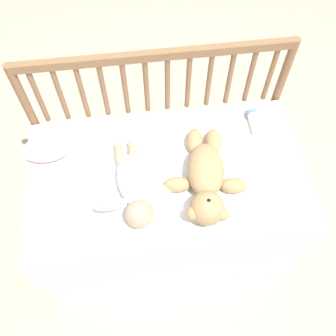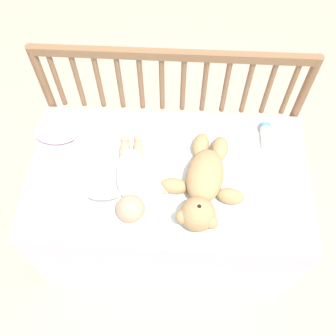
{
  "view_description": "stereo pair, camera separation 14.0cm",
  "coord_description": "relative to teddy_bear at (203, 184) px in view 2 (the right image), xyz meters",
  "views": [
    {
      "loc": [
        -0.1,
        -0.77,
        1.86
      ],
      "look_at": [
        0.0,
        -0.01,
        0.61
      ],
      "focal_mm": 40.0,
      "sensor_mm": 36.0,
      "label": 1
    },
    {
      "loc": [
        0.04,
        -0.77,
        1.86
      ],
      "look_at": [
        0.0,
        -0.01,
        0.61
      ],
      "focal_mm": 40.0,
      "sensor_mm": 36.0,
      "label": 2
    }
  ],
  "objects": [
    {
      "name": "ground_plane",
      "position": [
        -0.14,
        0.08,
        -0.61
      ],
      "size": [
        12.0,
        12.0,
        0.0
      ],
      "primitive_type": "plane",
      "color": "tan"
    },
    {
      "name": "crib_mattress",
      "position": [
        -0.14,
        0.08,
        -0.33
      ],
      "size": [
        1.14,
        0.65,
        0.55
      ],
      "color": "silver",
      "rests_on": "ground_plane"
    },
    {
      "name": "crib_rail",
      "position": [
        -0.14,
        0.42,
        0.02
      ],
      "size": [
        1.14,
        0.04,
        0.88
      ],
      "color": "brown",
      "rests_on": "ground_plane"
    },
    {
      "name": "blanket",
      "position": [
        -0.14,
        0.04,
        -0.05
      ],
      "size": [
        0.82,
        0.53,
        0.01
      ],
      "color": "white",
      "rests_on": "crib_mattress"
    },
    {
      "name": "teddy_bear",
      "position": [
        0.0,
        0.0,
        0.0
      ],
      "size": [
        0.33,
        0.45,
        0.13
      ],
      "color": "tan",
      "rests_on": "crib_mattress"
    },
    {
      "name": "baby",
      "position": [
        -0.28,
        0.01,
        -0.01
      ],
      "size": [
        0.31,
        0.41,
        0.11
      ],
      "color": "white",
      "rests_on": "crib_mattress"
    },
    {
      "name": "small_pillow",
      "position": [
        -0.62,
        0.24,
        -0.03
      ],
      "size": [
        0.2,
        0.13,
        0.06
      ],
      "color": "silver",
      "rests_on": "crib_mattress"
    },
    {
      "name": "baby_bottle",
      "position": [
        0.27,
        0.28,
        -0.03
      ],
      "size": [
        0.05,
        0.14,
        0.05
      ],
      "color": "#F4E5CC",
      "rests_on": "crib_mattress"
    }
  ]
}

